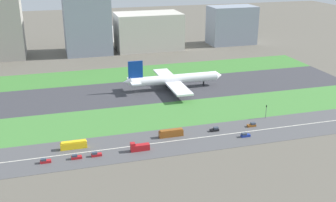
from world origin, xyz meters
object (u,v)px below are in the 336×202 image
object	(u,v)px
car_6	(76,157)
car_1	(215,129)
car_3	(252,125)
car_0	(45,161)
truck_1	(139,147)
hangar_building	(87,22)
airliner	(172,79)
car_4	(245,135)
bus_0	(171,133)
bus_1	(74,145)
car_5	(96,154)
cargo_warehouse	(232,25)
traffic_light	(266,111)
office_tower	(148,31)
fuel_tank_west	(103,34)

from	to	relation	value
car_6	car_1	size ratio (longest dim) A/B	1.00
car_3	car_0	size ratio (longest dim) A/B	1.00
truck_1	hangar_building	xyz separation A→B (m)	(-2.39, 192.00, 24.84)
airliner	car_4	distance (m)	79.19
bus_0	bus_1	distance (m)	44.93
car_5	car_3	bearing A→B (deg)	-172.73
car_1	cargo_warehouse	xyz separation A→B (m)	(90.64, 182.00, 16.44)
car_3	car_4	bearing A→B (deg)	-130.70
car_0	car_1	xyz separation A→B (m)	(79.41, 10.00, 0.00)
truck_1	car_0	bearing A→B (deg)	-0.00
car_6	car_0	distance (m)	12.56
car_6	bus_0	world-z (taller)	bus_0
car_4	bus_1	xyz separation A→B (m)	(-78.36, 10.00, 0.90)
car_3	car_5	world-z (taller)	same
car_3	car_1	size ratio (longest dim) A/B	1.00
truck_1	cargo_warehouse	world-z (taller)	cargo_warehouse
car_4	bus_0	size ratio (longest dim) A/B	0.38
bus_0	car_0	world-z (taller)	bus_0
traffic_light	bus_0	bearing A→B (deg)	-171.58
truck_1	car_3	world-z (taller)	truck_1
office_tower	airliner	bearing A→B (deg)	-96.09
car_1	cargo_warehouse	world-z (taller)	cargo_warehouse
car_3	car_1	world-z (taller)	same
car_0	fuel_tank_west	xyz separation A→B (m)	(55.45, 237.00, 5.86)
car_4	car_0	size ratio (longest dim) A/B	1.00
car_0	cargo_warehouse	bearing A→B (deg)	-131.53
traffic_light	hangar_building	world-z (taller)	hangar_building
car_6	bus_1	size ratio (longest dim) A/B	0.38
truck_1	traffic_light	distance (m)	73.71
car_1	car_5	world-z (taller)	same
airliner	traffic_light	distance (m)	68.59
car_6	cargo_warehouse	bearing A→B (deg)	-129.36
car_4	fuel_tank_west	bearing A→B (deg)	-81.55
airliner	fuel_tank_west	distance (m)	160.60
car_4	bus_1	size ratio (longest dim) A/B	0.38
car_5	office_tower	xyz separation A→B (m)	(69.34, 192.00, 14.90)
car_0	car_1	bearing A→B (deg)	-172.82
airliner	car_0	bearing A→B (deg)	-135.03
hangar_building	car_5	bearing A→B (deg)	-94.92
car_1	traffic_light	xyz separation A→B (m)	(31.85, 7.99, 3.37)
truck_1	car_4	xyz separation A→B (m)	(50.85, 0.00, -0.75)
hangar_building	cargo_warehouse	world-z (taller)	hangar_building
bus_0	car_6	bearing A→B (deg)	-167.39
truck_1	traffic_light	xyz separation A→B (m)	(71.43, 17.99, 2.62)
truck_1	car_5	size ratio (longest dim) A/B	1.91
bus_0	traffic_light	world-z (taller)	traffic_light
hangar_building	fuel_tank_west	distance (m)	52.34
car_4	bus_0	bearing A→B (deg)	-16.65
car_5	fuel_tank_west	world-z (taller)	fuel_tank_west
bus_1	traffic_light	xyz separation A→B (m)	(98.94, 7.99, 2.47)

